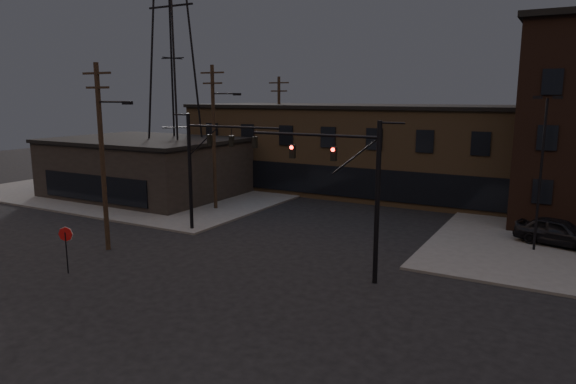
# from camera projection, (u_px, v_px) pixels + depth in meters

# --- Properties ---
(ground) EXTENTS (140.00, 140.00, 0.00)m
(ground) POSITION_uv_depth(u_px,v_px,m) (214.00, 288.00, 24.72)
(ground) COLOR black
(ground) RESTS_ON ground
(sidewalk_nw) EXTENTS (30.00, 30.00, 0.15)m
(sidewalk_nw) POSITION_uv_depth(u_px,v_px,m) (174.00, 183.00, 54.14)
(sidewalk_nw) COLOR #474744
(sidewalk_nw) RESTS_ON ground
(building_row) EXTENTS (40.00, 12.00, 8.00)m
(building_row) POSITION_uv_depth(u_px,v_px,m) (396.00, 152.00, 48.00)
(building_row) COLOR brown
(building_row) RESTS_ON ground
(building_left) EXTENTS (16.00, 12.00, 5.00)m
(building_left) POSITION_uv_depth(u_px,v_px,m) (146.00, 168.00, 47.58)
(building_left) COLOR black
(building_left) RESTS_ON ground
(traffic_signal_near) EXTENTS (7.12, 0.24, 8.00)m
(traffic_signal_near) POSITION_uv_depth(u_px,v_px,m) (356.00, 183.00, 25.10)
(traffic_signal_near) COLOR black
(traffic_signal_near) RESTS_ON ground
(traffic_signal_far) EXTENTS (7.12, 0.24, 8.00)m
(traffic_signal_far) POSITION_uv_depth(u_px,v_px,m) (205.00, 159.00, 33.88)
(traffic_signal_far) COLOR black
(traffic_signal_far) RESTS_ON ground
(stop_sign) EXTENTS (0.72, 0.33, 2.48)m
(stop_sign) POSITION_uv_depth(u_px,v_px,m) (66.00, 239.00, 26.52)
(stop_sign) COLOR black
(stop_sign) RESTS_ON ground
(utility_pole_near) EXTENTS (3.70, 0.28, 11.00)m
(utility_pole_near) POSITION_uv_depth(u_px,v_px,m) (103.00, 153.00, 29.88)
(utility_pole_near) COLOR black
(utility_pole_near) RESTS_ON ground
(utility_pole_mid) EXTENTS (3.70, 0.28, 11.50)m
(utility_pole_mid) POSITION_uv_depth(u_px,v_px,m) (214.00, 134.00, 40.61)
(utility_pole_mid) COLOR black
(utility_pole_mid) RESTS_ON ground
(utility_pole_far) EXTENTS (2.20, 0.28, 11.00)m
(utility_pole_far) POSITION_uv_depth(u_px,v_px,m) (279.00, 130.00, 51.47)
(utility_pole_far) COLOR black
(utility_pole_far) RESTS_ON ground
(transmission_tower) EXTENTS (7.00, 7.00, 25.00)m
(transmission_tower) POSITION_uv_depth(u_px,v_px,m) (173.00, 58.00, 46.49)
(transmission_tower) COLOR black
(transmission_tower) RESTS_ON ground
(lot_light_a) EXTENTS (1.50, 0.28, 9.14)m
(lot_light_a) POSITION_uv_depth(u_px,v_px,m) (542.00, 160.00, 29.47)
(lot_light_a) COLOR black
(lot_light_a) RESTS_ON ground
(parked_car_lot_a) EXTENTS (5.29, 3.15, 1.69)m
(parked_car_lot_a) POSITION_uv_depth(u_px,v_px,m) (559.00, 232.00, 31.20)
(parked_car_lot_a) COLOR black
(parked_car_lot_a) RESTS_ON sidewalk_ne
(car_crossing) EXTENTS (1.66, 4.18, 1.35)m
(car_crossing) POSITION_uv_depth(u_px,v_px,m) (365.00, 189.00, 47.32)
(car_crossing) COLOR black
(car_crossing) RESTS_ON ground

